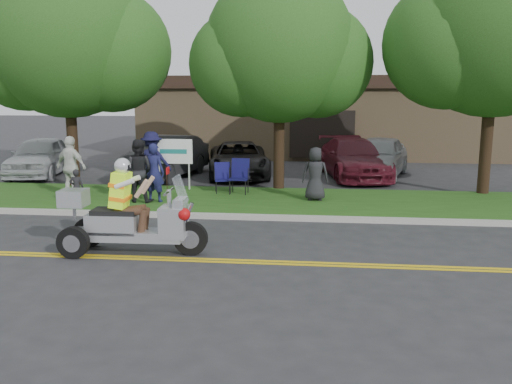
# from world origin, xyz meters

# --- Properties ---
(ground) EXTENTS (120.00, 120.00, 0.00)m
(ground) POSITION_xyz_m (0.00, 0.00, 0.00)
(ground) COLOR #28282B
(ground) RESTS_ON ground
(centerline_near) EXTENTS (60.00, 0.10, 0.01)m
(centerline_near) POSITION_xyz_m (0.00, -0.58, 0.01)
(centerline_near) COLOR gold
(centerline_near) RESTS_ON ground
(centerline_far) EXTENTS (60.00, 0.10, 0.01)m
(centerline_far) POSITION_xyz_m (0.00, -0.42, 0.01)
(centerline_far) COLOR gold
(centerline_far) RESTS_ON ground
(curb) EXTENTS (60.00, 0.25, 0.12)m
(curb) POSITION_xyz_m (0.00, 3.05, 0.06)
(curb) COLOR #A8A89E
(curb) RESTS_ON ground
(grass_verge) EXTENTS (60.00, 4.00, 0.10)m
(grass_verge) POSITION_xyz_m (0.00, 5.20, 0.06)
(grass_verge) COLOR #204913
(grass_verge) RESTS_ON ground
(commercial_building) EXTENTS (18.00, 8.20, 4.00)m
(commercial_building) POSITION_xyz_m (2.00, 18.98, 2.01)
(commercial_building) COLOR #9E7F5B
(commercial_building) RESTS_ON ground
(tree_left) EXTENTS (6.62, 5.40, 7.78)m
(tree_left) POSITION_xyz_m (-6.44, 7.03, 4.85)
(tree_left) COLOR #332114
(tree_left) RESTS_ON ground
(tree_mid) EXTENTS (5.88, 4.80, 7.05)m
(tree_mid) POSITION_xyz_m (0.55, 7.23, 4.43)
(tree_mid) COLOR #332114
(tree_mid) RESTS_ON ground
(tree_right) EXTENTS (6.86, 5.60, 8.07)m
(tree_right) POSITION_xyz_m (7.06, 7.03, 5.03)
(tree_right) COLOR #332114
(tree_right) RESTS_ON ground
(business_sign) EXTENTS (1.25, 0.06, 1.75)m
(business_sign) POSITION_xyz_m (-2.90, 6.60, 1.26)
(business_sign) COLOR silver
(business_sign) RESTS_ON ground
(trike_scooter) EXTENTS (3.01, 1.01, 1.97)m
(trike_scooter) POSITION_xyz_m (-2.10, -0.20, 0.69)
(trike_scooter) COLOR black
(trike_scooter) RESTS_ON ground
(lawn_chair_a) EXTENTS (0.60, 0.63, 1.09)m
(lawn_chair_a) POSITION_xyz_m (-0.67, 6.16, 0.72)
(lawn_chair_a) COLOR black
(lawn_chair_a) RESTS_ON grass_verge
(lawn_chair_b) EXTENTS (0.60, 0.62, 0.95)m
(lawn_chair_b) POSITION_xyz_m (-1.22, 6.24, 0.64)
(lawn_chair_b) COLOR black
(lawn_chair_b) RESTS_ON grass_verge
(spectator_adult_left) EXTENTS (0.68, 0.50, 1.70)m
(spectator_adult_left) POSITION_xyz_m (-2.94, 4.54, 0.96)
(spectator_adult_left) COLOR #1A1B48
(spectator_adult_left) RESTS_ON grass_verge
(spectator_adult_mid) EXTENTS (0.95, 0.78, 1.82)m
(spectator_adult_mid) POSITION_xyz_m (-3.39, 4.47, 1.02)
(spectator_adult_mid) COLOR black
(spectator_adult_mid) RESTS_ON grass_verge
(spectator_adult_right) EXTENTS (1.18, 0.79, 1.86)m
(spectator_adult_right) POSITION_xyz_m (-5.60, 4.87, 1.04)
(spectator_adult_right) COLOR silver
(spectator_adult_right) RESTS_ON grass_verge
(spectator_chair_a) EXTENTS (1.28, 0.80, 1.89)m
(spectator_chair_a) POSITION_xyz_m (-3.60, 6.50, 1.05)
(spectator_chair_a) COLOR #151439
(spectator_chair_a) RESTS_ON grass_verge
(spectator_chair_b) EXTENTS (0.78, 0.52, 1.58)m
(spectator_chair_b) POSITION_xyz_m (1.71, 5.25, 0.89)
(spectator_chair_b) COLOR black
(spectator_chair_b) RESTS_ON grass_verge
(child_left) EXTENTS (0.43, 0.33, 1.05)m
(child_left) POSITION_xyz_m (-4.92, 3.67, 0.63)
(child_left) COLOR black
(child_left) RESTS_ON grass_verge
(parked_car_far_left) EXTENTS (2.59, 4.74, 1.53)m
(parked_car_far_left) POSITION_xyz_m (-9.00, 9.45, 0.76)
(parked_car_far_left) COLOR #AFB1B7
(parked_car_far_left) RESTS_ON ground
(parked_car_left) EXTENTS (2.50, 5.07, 1.60)m
(parked_car_left) POSITION_xyz_m (-3.98, 9.47, 0.80)
(parked_car_left) COLOR #27282A
(parked_car_left) RESTS_ON ground
(parked_car_mid) EXTENTS (3.02, 5.15, 1.35)m
(parked_car_mid) POSITION_xyz_m (-1.26, 10.12, 0.67)
(parked_car_mid) COLOR black
(parked_car_mid) RESTS_ON ground
(parked_car_right) EXTENTS (2.96, 5.39, 1.48)m
(parked_car_right) POSITION_xyz_m (3.16, 10.37, 0.74)
(parked_car_right) COLOR #561421
(parked_car_right) RESTS_ON ground
(parked_car_far_right) EXTENTS (3.11, 4.99, 1.58)m
(parked_car_far_right) POSITION_xyz_m (4.12, 10.64, 0.79)
(parked_car_far_right) COLOR #A0A2A6
(parked_car_far_right) RESTS_ON ground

